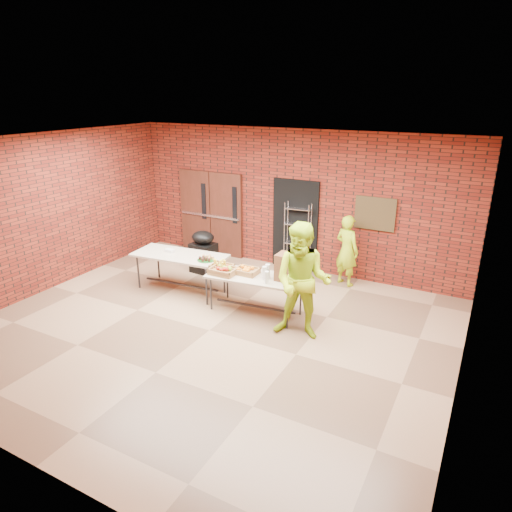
{
  "coord_description": "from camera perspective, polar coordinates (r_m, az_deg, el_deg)",
  "views": [
    {
      "loc": [
        4.06,
        -5.85,
        3.98
      ],
      "look_at": [
        0.18,
        1.4,
        0.97
      ],
      "focal_mm": 32.0,
      "sensor_mm": 36.0,
      "label": 1
    }
  ],
  "objects": [
    {
      "name": "volunteer_man",
      "position": [
        7.56,
        5.83,
        -3.21
      ],
      "size": [
        1.08,
        0.9,
        2.01
      ],
      "primitive_type": "imported",
      "rotation": [
        0.0,
        0.0,
        0.15
      ],
      "color": "#A8CF17",
      "rests_on": "room"
    },
    {
      "name": "cup_stack_mid",
      "position": [
        8.07,
        1.34,
        -2.71
      ],
      "size": [
        0.08,
        0.08,
        0.23
      ],
      "primitive_type": "cylinder",
      "color": "silver",
      "rests_on": "table_right"
    },
    {
      "name": "table_left",
      "position": [
        9.5,
        -9.51,
        -0.18
      ],
      "size": [
        2.01,
        0.99,
        0.8
      ],
      "rotation": [
        0.0,
        0.0,
        0.09
      ],
      "color": "tan",
      "rests_on": "room"
    },
    {
      "name": "muffin_tray",
      "position": [
        9.07,
        -6.24,
        -0.29
      ],
      "size": [
        0.36,
        0.36,
        0.09
      ],
      "color": "#134A17",
      "rests_on": "table_left"
    },
    {
      "name": "basket_oranges",
      "position": [
        8.52,
        -1.17,
        -1.86
      ],
      "size": [
        0.43,
        0.33,
        0.13
      ],
      "color": "olive",
      "rests_on": "table_right"
    },
    {
      "name": "bronze_plaque",
      "position": [
        9.85,
        14.66,
        5.15
      ],
      "size": [
        0.85,
        0.04,
        0.7
      ],
      "primitive_type": "cube",
      "color": "#403019",
      "rests_on": "room"
    },
    {
      "name": "basket_apples",
      "position": [
        8.53,
        -4.11,
        -1.82
      ],
      "size": [
        0.48,
        0.38,
        0.15
      ],
      "color": "olive",
      "rests_on": "table_right"
    },
    {
      "name": "dark_doorway",
      "position": [
        10.53,
        4.92,
        3.86
      ],
      "size": [
        1.1,
        0.06,
        2.1
      ],
      "primitive_type": "cube",
      "color": "black",
      "rests_on": "room"
    },
    {
      "name": "basket_bananas",
      "position": [
        8.74,
        -4.29,
        -1.36
      ],
      "size": [
        0.41,
        0.32,
        0.13
      ],
      "color": "olive",
      "rests_on": "table_right"
    },
    {
      "name": "wire_rack",
      "position": [
        10.44,
        5.18,
        2.31
      ],
      "size": [
        0.61,
        0.27,
        1.62
      ],
      "primitive_type": null,
      "rotation": [
        0.0,
        0.0,
        0.12
      ],
      "color": "silver",
      "rests_on": "room"
    },
    {
      "name": "room",
      "position": [
        7.51,
        -6.26,
        1.49
      ],
      "size": [
        8.08,
        7.08,
        3.28
      ],
      "color": "brown",
      "rests_on": "ground"
    },
    {
      "name": "coffee_dispenser",
      "position": [
        8.2,
        3.92,
        -1.4
      ],
      "size": [
        0.37,
        0.33,
        0.49
      ],
      "primitive_type": "cube",
      "color": "brown",
      "rests_on": "table_right"
    },
    {
      "name": "napkin_box",
      "position": [
        9.64,
        -10.73,
        0.67
      ],
      "size": [
        0.19,
        0.13,
        0.06
      ],
      "primitive_type": "cube",
      "color": "silver",
      "rests_on": "table_left"
    },
    {
      "name": "cup_stack_front",
      "position": [
        8.23,
        1.07,
        -2.16
      ],
      "size": [
        0.08,
        0.08,
        0.25
      ],
      "primitive_type": "cylinder",
      "color": "silver",
      "rests_on": "table_right"
    },
    {
      "name": "volunteer_woman",
      "position": [
        9.86,
        11.28,
        0.68
      ],
      "size": [
        0.66,
        0.55,
        1.54
      ],
      "primitive_type": "imported",
      "rotation": [
        0.0,
        0.0,
        2.76
      ],
      "color": "#A8CF17",
      "rests_on": "room"
    },
    {
      "name": "double_doors",
      "position": [
        11.58,
        -5.65,
        5.35
      ],
      "size": [
        1.78,
        0.12,
        2.1
      ],
      "color": "#4B1F15",
      "rests_on": "room"
    },
    {
      "name": "covered_grill",
      "position": [
        10.51,
        -6.59,
        0.55
      ],
      "size": [
        0.57,
        0.49,
        0.98
      ],
      "rotation": [
        0.0,
        0.0,
        -0.07
      ],
      "color": "black",
      "rests_on": "room"
    },
    {
      "name": "table_right",
      "position": [
        8.46,
        -0.09,
        -2.91
      ],
      "size": [
        1.87,
        0.95,
        0.74
      ],
      "rotation": [
        0.0,
        0.0,
        0.11
      ],
      "color": "tan",
      "rests_on": "room"
    },
    {
      "name": "cup_stack_back",
      "position": [
        8.29,
        1.45,
        -1.93
      ],
      "size": [
        0.09,
        0.09,
        0.27
      ],
      "primitive_type": "cylinder",
      "color": "silver",
      "rests_on": "table_right"
    }
  ]
}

